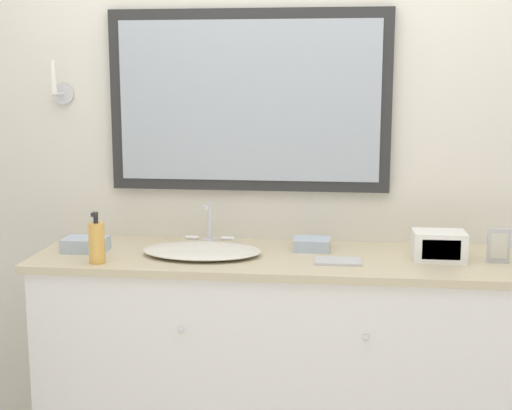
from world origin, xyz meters
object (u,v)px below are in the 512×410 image
Objects in this scene: picture_frame at (499,246)px; soap_bottle at (97,242)px; appliance_box at (439,246)px; sink_basin at (202,250)px.

soap_bottle is at bearing -173.37° from picture_frame.
appliance_box is (1.29, 0.19, -0.02)m from soap_bottle.
soap_bottle is 1.00× the size of appliance_box.
sink_basin is 2.38× the size of appliance_box.
appliance_box is at bearing 1.36° from sink_basin.
appliance_box is 1.49× the size of picture_frame.
soap_bottle is at bearing -171.39° from appliance_box.
sink_basin is at bearing -178.64° from appliance_box.
picture_frame is at bearing 0.09° from sink_basin.
sink_basin is at bearing 25.06° from soap_bottle.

